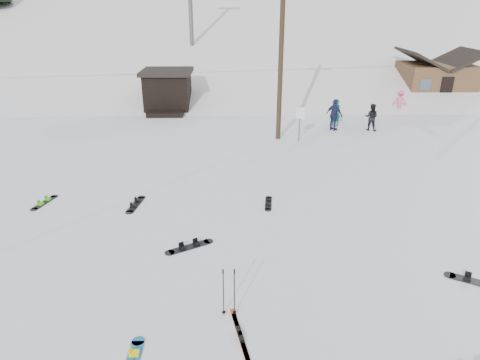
{
  "coord_description": "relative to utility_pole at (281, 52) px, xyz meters",
  "views": [
    {
      "loc": [
        -0.54,
        -8.83,
        7.13
      ],
      "look_at": [
        -0.29,
        4.75,
        1.4
      ],
      "focal_mm": 32.0,
      "sensor_mm": 36.0,
      "label": 1
    }
  ],
  "objects": [
    {
      "name": "board_scatter_b",
      "position": [
        -6.21,
        -8.27,
        -4.65
      ],
      "size": [
        0.49,
        1.57,
        0.11
      ],
      "rotation": [
        0.0,
        0.0,
        1.42
      ],
      "color": "black",
      "rests_on": "ground"
    },
    {
      "name": "cabin",
      "position": [
        13.0,
        10.0,
        -3.2
      ],
      "size": [
        5.39,
        4.4,
        3.77
      ],
      "color": "brown",
      "rests_on": "ground"
    },
    {
      "name": "lift_hut",
      "position": [
        -7.0,
        6.94,
        -3.32
      ],
      "size": [
        3.4,
        4.1,
        2.75
      ],
      "color": "black",
      "rests_on": "ground"
    },
    {
      "name": "ski_slope",
      "position": [
        -2.0,
        41.0,
        -16.68
      ],
      "size": [
        60.0,
        85.24,
        65.97
      ],
      "primitive_type": "cube",
      "rotation": [
        0.31,
        0.0,
        0.0
      ],
      "color": "white",
      "rests_on": "ground"
    },
    {
      "name": "skier_navy",
      "position": [
        3.44,
        1.61,
        -3.76
      ],
      "size": [
        1.06,
        1.09,
        1.84
      ],
      "primitive_type": "imported",
      "rotation": [
        0.0,
        0.0,
        2.33
      ],
      "color": "#1B2244",
      "rests_on": "ground"
    },
    {
      "name": "board_scatter_a",
      "position": [
        -3.91,
        -11.32,
        -4.65
      ],
      "size": [
        1.45,
        0.95,
        0.11
      ],
      "rotation": [
        0.0,
        0.0,
        0.51
      ],
      "color": "black",
      "rests_on": "ground"
    },
    {
      "name": "utility_pole",
      "position": [
        0.0,
        0.0,
        0.0
      ],
      "size": [
        2.0,
        0.26,
        9.0
      ],
      "color": "#3A2819",
      "rests_on": "ground"
    },
    {
      "name": "ground",
      "position": [
        -2.0,
        -14.0,
        -4.68
      ],
      "size": [
        200.0,
        200.0,
        0.0
      ],
      "primitive_type": "plane",
      "color": "white",
      "rests_on": "ground"
    },
    {
      "name": "skier_pink",
      "position": [
        8.92,
        5.97,
        -3.94
      ],
      "size": [
        1.03,
        0.68,
        1.49
      ],
      "primitive_type": "imported",
      "rotation": [
        0.0,
        0.0,
        3.0
      ],
      "color": "#EB537E",
      "rests_on": "ground"
    },
    {
      "name": "ski_poles",
      "position": [
        -2.65,
        -14.43,
        -4.01
      ],
      "size": [
        0.36,
        0.1,
        1.31
      ],
      "color": "black",
      "rests_on": "ground"
    },
    {
      "name": "board_scatter_f",
      "position": [
        -1.19,
        -8.27,
        -4.66
      ],
      "size": [
        0.36,
        1.32,
        0.09
      ],
      "rotation": [
        0.0,
        0.0,
        1.46
      ],
      "color": "black",
      "rests_on": "ground"
    },
    {
      "name": "board_scatter_d",
      "position": [
        4.13,
        -13.29,
        -4.65
      ],
      "size": [
        1.51,
        1.0,
        0.12
      ],
      "rotation": [
        0.0,
        0.0,
        -0.52
      ],
      "color": "black",
      "rests_on": "ground"
    },
    {
      "name": "board_scatter_c",
      "position": [
        -9.73,
        -8.04,
        -4.65
      ],
      "size": [
        0.59,
        1.41,
        0.1
      ],
      "rotation": [
        0.0,
        0.0,
        1.3
      ],
      "color": "black",
      "rests_on": "ground"
    },
    {
      "name": "skier_dark",
      "position": [
        5.62,
        1.55,
        -3.89
      ],
      "size": [
        0.95,
        0.87,
        1.59
      ],
      "primitive_type": "imported",
      "rotation": [
        0.0,
        0.0,
        2.7
      ],
      "color": "black",
      "rests_on": "ground"
    },
    {
      "name": "treeline_crest",
      "position": [
        -2.0,
        72.0,
        -4.68
      ],
      "size": [
        50.0,
        6.0,
        10.0
      ],
      "primitive_type": null,
      "color": "black",
      "rests_on": "ski_slope"
    },
    {
      "name": "hero_skis",
      "position": [
        -2.39,
        -15.19,
        -4.65
      ],
      "size": [
        0.49,
        1.87,
        0.1
      ],
      "rotation": [
        0.0,
        0.0,
        0.2
      ],
      "color": "#B33712",
      "rests_on": "ground"
    },
    {
      "name": "skier_teal",
      "position": [
        3.74,
        2.58,
        -3.85
      ],
      "size": [
        0.64,
        0.45,
        1.66
      ],
      "primitive_type": "imported",
      "rotation": [
        0.0,
        0.0,
        3.24
      ],
      "color": "#0B6E65",
      "rests_on": "ground"
    },
    {
      "name": "trail_sign",
      "position": [
        1.1,
        -0.42,
        -3.41
      ],
      "size": [
        0.5,
        0.09,
        1.85
      ],
      "color": "#595B60",
      "rests_on": "ground"
    }
  ]
}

